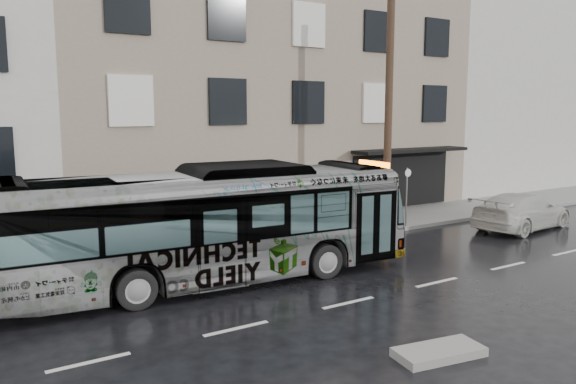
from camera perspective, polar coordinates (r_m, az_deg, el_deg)
name	(u,v)px	position (r m, az deg, el deg)	size (l,w,h in m)	color
ground	(295,278)	(16.57, 0.71, -8.76)	(120.00, 120.00, 0.00)	black
sidewalk	(222,243)	(20.68, -6.75, -5.15)	(90.00, 3.60, 0.15)	gray
building_taupe	(242,98)	(29.35, -4.70, 9.49)	(20.00, 12.00, 11.00)	gray
building_filler	(485,94)	(41.74, 19.40, 9.37)	(18.00, 12.00, 12.00)	beige
utility_pole_front	(388,116)	(22.45, 10.16, 7.62)	(0.30, 0.30, 9.00)	#432F21
sign_post	(406,197)	(23.47, 11.94, -0.50)	(0.06, 0.06, 2.40)	slate
bus	(207,225)	(15.91, -8.21, -3.37)	(2.80, 11.97, 3.33)	#B2B2B2
white_sedan	(522,211)	(25.05, 22.66, -1.80)	(2.11, 5.19, 1.51)	beige
slush_pile	(439,352)	(11.98, 15.08, -15.43)	(1.80, 0.80, 0.18)	gray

